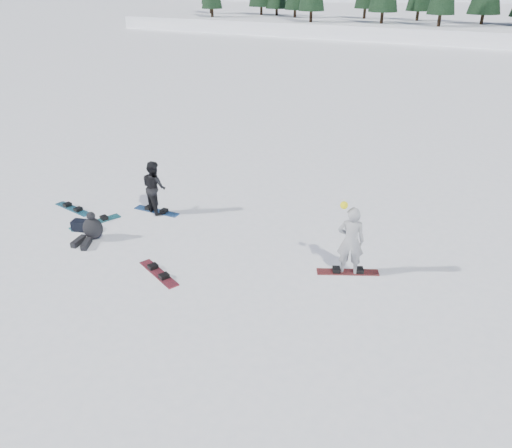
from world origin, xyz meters
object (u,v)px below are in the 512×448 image
(gear_bag, at_px, (81,225))
(snowboard_loose_c, at_px, (73,209))
(snowboard_loose_b, at_px, (159,273))
(snowboarder_man, at_px, (154,187))
(seated_rider, at_px, (91,229))
(snowboard_loose_a, at_px, (95,222))
(snowboarder_woman, at_px, (351,241))

(gear_bag, relative_size, snowboard_loose_c, 0.30)
(snowboard_loose_b, bearing_deg, snowboarder_man, 152.54)
(seated_rider, xyz_separation_m, snowboard_loose_c, (-1.99, 1.16, -0.29))
(seated_rider, xyz_separation_m, snowboard_loose_b, (2.71, -0.56, -0.29))
(seated_rider, bearing_deg, snowboard_loose_a, 111.64)
(snowboarder_woman, relative_size, snowboard_loose_b, 1.27)
(snowboarder_woman, bearing_deg, snowboard_loose_c, -14.42)
(gear_bag, distance_m, snowboard_loose_b, 3.51)
(snowboarder_man, relative_size, gear_bag, 3.61)
(snowboarder_woman, xyz_separation_m, snowboard_loose_b, (-4.03, -2.24, -0.87))
(snowboarder_man, bearing_deg, snowboarder_woman, -163.48)
(snowboarder_man, relative_size, snowboard_loose_c, 1.08)
(gear_bag, height_order, snowboard_loose_c, gear_bag)
(seated_rider, distance_m, snowboard_loose_b, 2.78)
(gear_bag, xyz_separation_m, snowboard_loose_b, (3.41, -0.82, -0.14))
(seated_rider, distance_m, gear_bag, 0.76)
(snowboard_loose_a, height_order, snowboard_loose_b, same)
(snowboarder_man, distance_m, snowboard_loose_b, 3.73)
(gear_bag, xyz_separation_m, snowboard_loose_c, (-1.29, 0.91, -0.14))
(snowboard_loose_a, bearing_deg, gear_bag, -160.70)
(seated_rider, height_order, snowboard_loose_b, seated_rider)
(snowboarder_woman, height_order, snowboard_loose_c, snowboarder_woman)
(snowboard_loose_b, bearing_deg, snowboarder_woman, 52.37)
(snowboarder_woman, height_order, snowboard_loose_a, snowboarder_woman)
(snowboarder_man, height_order, snowboard_loose_c, snowboarder_man)
(snowboard_loose_c, bearing_deg, snowboard_loose_a, -6.94)
(snowboarder_woman, distance_m, snowboarder_man, 6.36)
(seated_rider, bearing_deg, snowboard_loose_c, 130.24)
(gear_bag, relative_size, snowboard_loose_a, 0.30)
(gear_bag, bearing_deg, snowboard_loose_b, -13.47)
(snowboard_loose_a, bearing_deg, seated_rider, -118.12)
(snowboarder_man, relative_size, snowboard_loose_a, 1.08)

